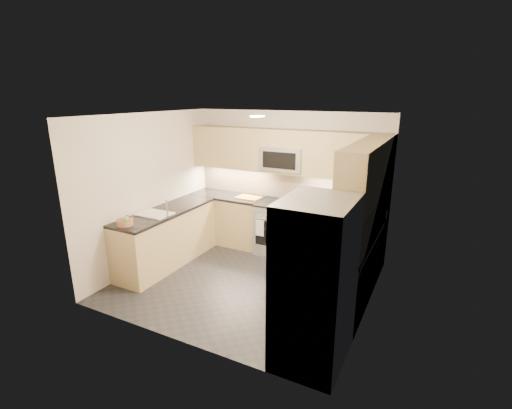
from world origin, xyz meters
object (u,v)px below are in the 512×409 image
object	(u,v)px
gas_range	(279,228)
microwave	(284,159)
cutting_board	(248,197)
utensil_bowl	(379,213)
fruit_basket	(125,222)
refrigerator	(315,283)

from	to	relation	value
gas_range	microwave	bearing A→B (deg)	90.00
microwave	cutting_board	bearing A→B (deg)	-171.40
utensil_bowl	gas_range	bearing A→B (deg)	177.93
gas_range	fruit_basket	bearing A→B (deg)	-126.11
gas_range	cutting_board	xyz separation A→B (m)	(-0.64, 0.03, 0.49)
refrigerator	cutting_board	distance (m)	3.22
fruit_basket	utensil_bowl	bearing A→B (deg)	32.38
fruit_basket	gas_range	bearing A→B (deg)	53.89
gas_range	fruit_basket	xyz separation A→B (m)	(-1.54, -2.11, 0.53)
microwave	fruit_basket	world-z (taller)	microwave
utensil_bowl	fruit_basket	xyz separation A→B (m)	(-3.23, -2.05, -0.03)
refrigerator	fruit_basket	bearing A→B (deg)	173.97
gas_range	cutting_board	distance (m)	0.81
refrigerator	utensil_bowl	world-z (taller)	refrigerator
gas_range	cutting_board	world-z (taller)	cutting_board
gas_range	refrigerator	bearing A→B (deg)	-59.12
microwave	fruit_basket	size ratio (longest dim) A/B	3.15
gas_range	refrigerator	distance (m)	2.86
refrigerator	utensil_bowl	distance (m)	2.38
refrigerator	fruit_basket	size ratio (longest dim) A/B	7.46
refrigerator	gas_range	bearing A→B (deg)	120.88
gas_range	refrigerator	size ratio (longest dim) A/B	0.51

